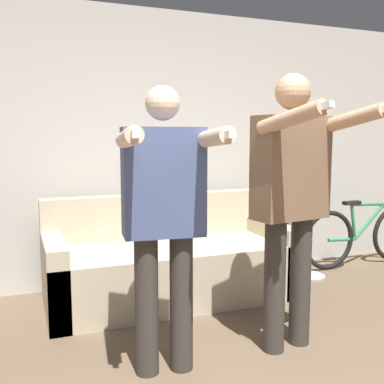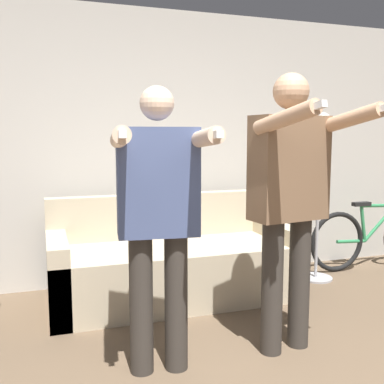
{
  "view_description": "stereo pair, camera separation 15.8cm",
  "coord_description": "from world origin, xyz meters",
  "px_view_note": "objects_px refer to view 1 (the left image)",
  "views": [
    {
      "loc": [
        -1.1,
        -1.41,
        1.41
      ],
      "look_at": [
        0.08,
        1.61,
        1.01
      ],
      "focal_mm": 42.0,
      "sensor_mm": 36.0,
      "label": 1
    },
    {
      "loc": [
        -0.95,
        -1.46,
        1.41
      ],
      "look_at": [
        0.08,
        1.61,
        1.01
      ],
      "focal_mm": 42.0,
      "sensor_mm": 36.0,
      "label": 2
    }
  ],
  "objects_px": {
    "couch": "(170,265)",
    "person_right": "(292,190)",
    "cat": "(172,184)",
    "person_left": "(164,210)",
    "floor_lamp": "(312,159)",
    "bicycle": "(363,235)"
  },
  "relations": [
    {
      "from": "couch",
      "to": "person_right",
      "type": "xyz_separation_m",
      "value": [
        0.44,
        -1.18,
        0.77
      ]
    },
    {
      "from": "couch",
      "to": "cat",
      "type": "distance_m",
      "value": 0.76
    },
    {
      "from": "person_left",
      "to": "person_right",
      "type": "height_order",
      "value": "person_right"
    },
    {
      "from": "couch",
      "to": "floor_lamp",
      "type": "xyz_separation_m",
      "value": [
        1.49,
        0.04,
        0.9
      ]
    },
    {
      "from": "floor_lamp",
      "to": "bicycle",
      "type": "relative_size",
      "value": 1.05
    },
    {
      "from": "couch",
      "to": "floor_lamp",
      "type": "relative_size",
      "value": 1.28
    },
    {
      "from": "couch",
      "to": "bicycle",
      "type": "bearing_deg",
      "value": 4.67
    },
    {
      "from": "couch",
      "to": "floor_lamp",
      "type": "bearing_deg",
      "value": 1.71
    },
    {
      "from": "cat",
      "to": "floor_lamp",
      "type": "distance_m",
      "value": 1.4
    },
    {
      "from": "couch",
      "to": "person_left",
      "type": "height_order",
      "value": "person_left"
    },
    {
      "from": "person_right",
      "to": "person_left",
      "type": "bearing_deg",
      "value": 171.57
    },
    {
      "from": "floor_lamp",
      "to": "person_right",
      "type": "bearing_deg",
      "value": -130.59
    },
    {
      "from": "person_right",
      "to": "cat",
      "type": "bearing_deg",
      "value": 92.66
    },
    {
      "from": "person_right",
      "to": "floor_lamp",
      "type": "bearing_deg",
      "value": 40.82
    },
    {
      "from": "couch",
      "to": "cat",
      "type": "relative_size",
      "value": 4.55
    },
    {
      "from": "bicycle",
      "to": "cat",
      "type": "bearing_deg",
      "value": 176.15
    },
    {
      "from": "person_right",
      "to": "floor_lamp",
      "type": "distance_m",
      "value": 1.62
    },
    {
      "from": "person_left",
      "to": "cat",
      "type": "relative_size",
      "value": 3.67
    },
    {
      "from": "person_right",
      "to": "floor_lamp",
      "type": "xyz_separation_m",
      "value": [
        1.05,
        1.23,
        0.13
      ]
    },
    {
      "from": "person_left",
      "to": "cat",
      "type": "bearing_deg",
      "value": 76.62
    },
    {
      "from": "couch",
      "to": "cat",
      "type": "xyz_separation_m",
      "value": [
        0.13,
        0.33,
        0.67
      ]
    },
    {
      "from": "cat",
      "to": "floor_lamp",
      "type": "xyz_separation_m",
      "value": [
        1.35,
        -0.29,
        0.23
      ]
    }
  ]
}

